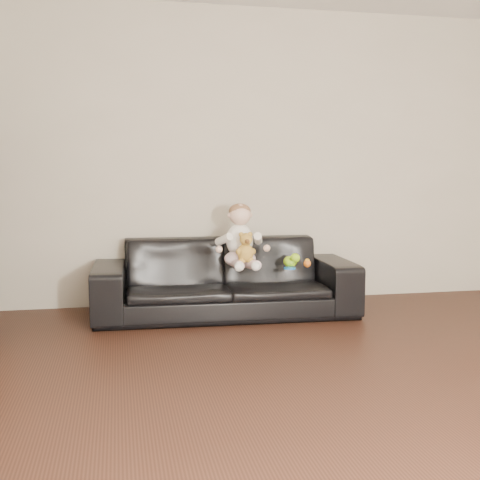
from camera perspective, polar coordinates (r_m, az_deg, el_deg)
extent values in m
plane|color=#351C13|center=(3.03, 13.16, -16.31)|extent=(5.50, 5.50, 0.00)
plane|color=beige|center=(5.41, 1.17, 7.87)|extent=(5.00, 0.00, 5.00)
imported|color=black|center=(4.93, -1.46, -3.57)|extent=(2.14, 0.90, 0.62)
ellipsoid|color=silver|center=(4.82, 0.00, -1.78)|extent=(0.28, 0.24, 0.14)
ellipsoid|color=white|center=(4.82, -0.04, -0.01)|extent=(0.24, 0.20, 0.27)
sphere|color=beige|center=(4.79, 0.00, 2.43)|extent=(0.19, 0.19, 0.17)
ellipsoid|color=#8C603F|center=(4.79, -0.03, 2.75)|extent=(0.19, 0.19, 0.12)
cylinder|color=silver|center=(4.66, -0.23, -2.34)|extent=(0.09, 0.22, 0.08)
cylinder|color=silver|center=(4.68, 1.04, -2.30)|extent=(0.09, 0.22, 0.08)
sphere|color=white|center=(4.55, -0.09, -2.55)|extent=(0.08, 0.08, 0.07)
sphere|color=white|center=(4.57, 1.48, -2.50)|extent=(0.08, 0.08, 0.07)
cylinder|color=white|center=(4.74, -1.53, 0.07)|extent=(0.08, 0.19, 0.12)
cylinder|color=white|center=(4.79, 1.72, 0.14)|extent=(0.08, 0.19, 0.12)
ellipsoid|color=#B08532|center=(4.66, 0.53, -1.22)|extent=(0.13, 0.12, 0.15)
sphere|color=#B08532|center=(4.63, 0.57, 0.06)|extent=(0.10, 0.10, 0.10)
sphere|color=#B08532|center=(4.63, 0.12, 0.52)|extent=(0.04, 0.04, 0.04)
sphere|color=#B08532|center=(4.64, 0.97, 0.54)|extent=(0.04, 0.04, 0.04)
sphere|color=#593819|center=(4.59, 0.68, -0.13)|extent=(0.04, 0.04, 0.04)
ellipsoid|color=#8DCD18|center=(4.84, 4.77, -2.06)|extent=(0.15, 0.17, 0.09)
sphere|color=orange|center=(4.85, 6.39, -2.24)|extent=(0.07, 0.07, 0.06)
cylinder|color=blue|center=(4.76, 4.73, -2.68)|extent=(0.13, 0.13, 0.01)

